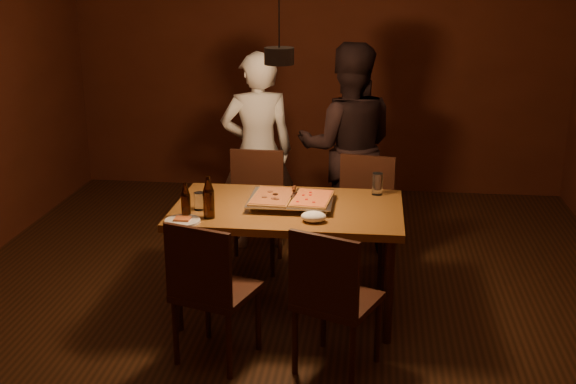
# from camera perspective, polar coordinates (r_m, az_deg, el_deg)

# --- Properties ---
(room_shell) EXTENTS (6.00, 6.00, 6.00)m
(room_shell) POSITION_cam_1_polar(r_m,az_deg,el_deg) (4.44, -0.68, 6.20)
(room_shell) COLOR #3C2010
(room_shell) RESTS_ON ground
(dining_table) EXTENTS (1.50, 0.90, 0.75)m
(dining_table) POSITION_cam_1_polar(r_m,az_deg,el_deg) (4.77, 0.00, -1.99)
(dining_table) COLOR brown
(dining_table) RESTS_ON floor
(chair_far_left) EXTENTS (0.43, 0.43, 0.49)m
(chair_far_left) POSITION_cam_1_polar(r_m,az_deg,el_deg) (5.61, -2.63, -0.47)
(chair_far_left) COLOR #38190F
(chair_far_left) RESTS_ON floor
(chair_far_right) EXTENTS (0.48, 0.48, 0.49)m
(chair_far_right) POSITION_cam_1_polar(r_m,az_deg,el_deg) (5.47, 6.02, -1.03)
(chair_far_right) COLOR #38190F
(chair_far_right) RESTS_ON floor
(chair_near_left) EXTENTS (0.53, 0.53, 0.49)m
(chair_near_left) POSITION_cam_1_polar(r_m,az_deg,el_deg) (4.20, -6.30, -6.98)
(chair_near_left) COLOR #38190F
(chair_near_left) RESTS_ON floor
(chair_near_right) EXTENTS (0.55, 0.55, 0.49)m
(chair_near_right) POSITION_cam_1_polar(r_m,az_deg,el_deg) (4.08, 3.46, -7.71)
(chair_near_right) COLOR #38190F
(chair_near_right) RESTS_ON floor
(pizza_tray) EXTENTS (0.59, 0.50, 0.05)m
(pizza_tray) POSITION_cam_1_polar(r_m,az_deg,el_deg) (4.77, 0.25, -0.76)
(pizza_tray) COLOR silver
(pizza_tray) RESTS_ON dining_table
(pizza_meat) EXTENTS (0.28, 0.42, 0.02)m
(pizza_meat) POSITION_cam_1_polar(r_m,az_deg,el_deg) (4.77, -1.21, -0.34)
(pizza_meat) COLOR maroon
(pizza_meat) RESTS_ON pizza_tray
(pizza_cheese) EXTENTS (0.28, 0.40, 0.02)m
(pizza_cheese) POSITION_cam_1_polar(r_m,az_deg,el_deg) (4.73, 1.91, -0.49)
(pizza_cheese) COLOR gold
(pizza_cheese) RESTS_ON pizza_tray
(spatula) EXTENTS (0.10, 0.24, 0.04)m
(spatula) POSITION_cam_1_polar(r_m,az_deg,el_deg) (4.78, 0.37, -0.25)
(spatula) COLOR silver
(spatula) RESTS_ON pizza_tray
(beer_bottle_a) EXTENTS (0.06, 0.06, 0.22)m
(beer_bottle_a) POSITION_cam_1_polar(r_m,az_deg,el_deg) (4.57, -8.08, -0.62)
(beer_bottle_a) COLOR black
(beer_bottle_a) RESTS_ON dining_table
(beer_bottle_b) EXTENTS (0.07, 0.07, 0.27)m
(beer_bottle_b) POSITION_cam_1_polar(r_m,az_deg,el_deg) (4.52, -6.29, -0.42)
(beer_bottle_b) COLOR black
(beer_bottle_b) RESTS_ON dining_table
(water_glass_left) EXTENTS (0.07, 0.07, 0.12)m
(water_glass_left) POSITION_cam_1_polar(r_m,az_deg,el_deg) (4.71, -7.01, -0.72)
(water_glass_left) COLOR silver
(water_glass_left) RESTS_ON dining_table
(water_glass_right) EXTENTS (0.07, 0.07, 0.15)m
(water_glass_right) POSITION_cam_1_polar(r_m,az_deg,el_deg) (5.01, 7.08, 0.63)
(water_glass_right) COLOR silver
(water_glass_right) RESTS_ON dining_table
(plate_slice) EXTENTS (0.22, 0.22, 0.03)m
(plate_slice) POSITION_cam_1_polar(r_m,az_deg,el_deg) (4.51, -8.34, -2.26)
(plate_slice) COLOR white
(plate_slice) RESTS_ON dining_table
(napkin) EXTENTS (0.16, 0.12, 0.07)m
(napkin) POSITION_cam_1_polar(r_m,az_deg,el_deg) (4.46, 2.04, -1.96)
(napkin) COLOR white
(napkin) RESTS_ON dining_table
(diner_white) EXTENTS (0.68, 0.54, 1.63)m
(diner_white) POSITION_cam_1_polar(r_m,az_deg,el_deg) (5.89, -2.42, 3.21)
(diner_white) COLOR silver
(diner_white) RESTS_ON floor
(diner_dark) EXTENTS (0.87, 0.70, 1.70)m
(diner_dark) POSITION_cam_1_polar(r_m,az_deg,el_deg) (5.90, 4.73, 3.54)
(diner_dark) COLOR black
(diner_dark) RESTS_ON floor
(pendant_lamp) EXTENTS (0.18, 0.18, 1.10)m
(pendant_lamp) POSITION_cam_1_polar(r_m,az_deg,el_deg) (4.38, -0.70, 10.83)
(pendant_lamp) COLOR black
(pendant_lamp) RESTS_ON ceiling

